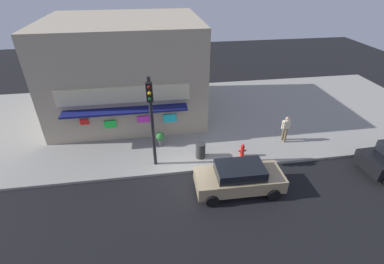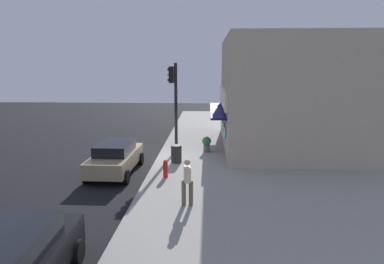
# 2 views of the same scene
# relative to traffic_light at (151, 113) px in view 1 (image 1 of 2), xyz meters

# --- Properties ---
(ground_plane) EXTENTS (58.77, 58.77, 0.00)m
(ground_plane) POSITION_rel_traffic_light_xyz_m (1.61, -0.82, -3.48)
(ground_plane) COLOR black
(sidewalk) EXTENTS (39.18, 12.74, 0.16)m
(sidewalk) POSITION_rel_traffic_light_xyz_m (1.61, 5.55, -3.40)
(sidewalk) COLOR gray
(sidewalk) RESTS_ON ground_plane
(corner_building) EXTENTS (10.31, 9.23, 6.71)m
(corner_building) POSITION_rel_traffic_light_xyz_m (-1.54, 7.18, 0.03)
(corner_building) COLOR tan
(corner_building) RESTS_ON sidewalk
(traffic_light) EXTENTS (0.32, 0.58, 5.19)m
(traffic_light) POSITION_rel_traffic_light_xyz_m (0.00, 0.00, 0.00)
(traffic_light) COLOR black
(traffic_light) RESTS_ON sidewalk
(fire_hydrant) EXTENTS (0.46, 0.22, 0.82)m
(fire_hydrant) POSITION_rel_traffic_light_xyz_m (5.09, 0.09, -2.92)
(fire_hydrant) COLOR red
(fire_hydrant) RESTS_ON sidewalk
(trash_can) EXTENTS (0.56, 0.56, 0.93)m
(trash_can) POSITION_rel_traffic_light_xyz_m (2.64, 0.36, -2.86)
(trash_can) COLOR #2D2D2D
(trash_can) RESTS_ON sidewalk
(pedestrian) EXTENTS (0.63, 0.44, 1.73)m
(pedestrian) POSITION_rel_traffic_light_xyz_m (8.22, 1.28, -2.35)
(pedestrian) COLOR brown
(pedestrian) RESTS_ON sidewalk
(potted_plant_by_doorway) EXTENTS (0.53, 0.53, 0.93)m
(potted_plant_by_doorway) POSITION_rel_traffic_light_xyz_m (0.39, 1.94, -2.79)
(potted_plant_by_doorway) COLOR #59595B
(potted_plant_by_doorway) RESTS_ON sidewalk
(parked_car_tan) EXTENTS (4.39, 2.10, 1.53)m
(parked_car_tan) POSITION_rel_traffic_light_xyz_m (4.08, -2.49, -2.69)
(parked_car_tan) COLOR #9E8966
(parked_car_tan) RESTS_ON ground_plane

